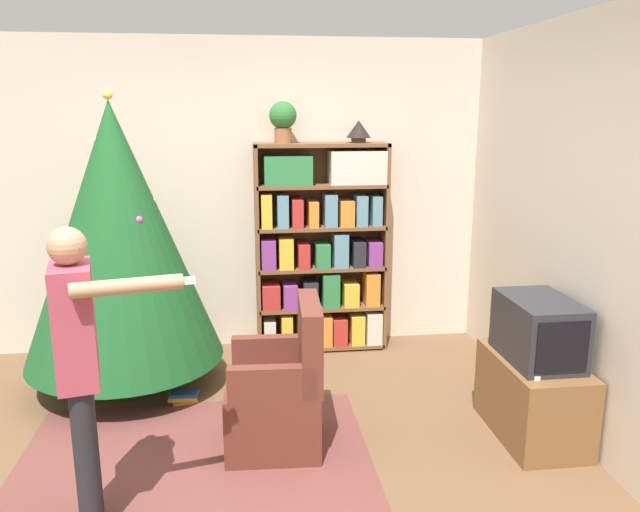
{
  "coord_description": "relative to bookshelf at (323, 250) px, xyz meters",
  "views": [
    {
      "loc": [
        0.06,
        -3.15,
        2.03
      ],
      "look_at": [
        0.58,
        0.95,
        1.05
      ],
      "focal_mm": 35.0,
      "sensor_mm": 36.0,
      "label": 1
    }
  ],
  "objects": [
    {
      "name": "ground_plane",
      "position": [
        -0.73,
        -1.92,
        -0.87
      ],
      "size": [
        14.0,
        14.0,
        0.0
      ],
      "primitive_type": "plane",
      "color": "brown"
    },
    {
      "name": "wall_back",
      "position": [
        -0.73,
        0.23,
        0.43
      ],
      "size": [
        8.0,
        0.1,
        2.6
      ],
      "color": "beige",
      "rests_on": "ground_plane"
    },
    {
      "name": "wall_right",
      "position": [
        1.42,
        -1.92,
        0.43
      ],
      "size": [
        0.1,
        8.0,
        2.6
      ],
      "color": "beige",
      "rests_on": "ground_plane"
    },
    {
      "name": "area_rug",
      "position": [
        -0.99,
        -1.89,
        -0.87
      ],
      "size": [
        2.08,
        1.9,
        0.01
      ],
      "color": "brown",
      "rests_on": "ground_plane"
    },
    {
      "name": "bookshelf",
      "position": [
        0.0,
        0.0,
        0.0
      ],
      "size": [
        1.1,
        0.31,
        1.76
      ],
      "color": "brown",
      "rests_on": "ground_plane"
    },
    {
      "name": "tv_stand",
      "position": [
        1.12,
        -1.65,
        -0.61
      ],
      "size": [
        0.45,
        0.8,
        0.51
      ],
      "color": "brown",
      "rests_on": "ground_plane"
    },
    {
      "name": "television",
      "position": [
        1.12,
        -1.65,
        -0.16
      ],
      "size": [
        0.38,
        0.59,
        0.39
      ],
      "color": "#28282D",
      "rests_on": "tv_stand"
    },
    {
      "name": "game_remote",
      "position": [
        0.98,
        -1.89,
        -0.35
      ],
      "size": [
        0.04,
        0.12,
        0.02
      ],
      "color": "white",
      "rests_on": "tv_stand"
    },
    {
      "name": "christmas_tree",
      "position": [
        -1.55,
        -0.56,
        0.28
      ],
      "size": [
        1.42,
        1.42,
        2.16
      ],
      "color": "#4C3323",
      "rests_on": "ground_plane"
    },
    {
      "name": "armchair",
      "position": [
        -0.47,
        -1.57,
        -0.55
      ],
      "size": [
        0.6,
        0.59,
        0.92
      ],
      "rotation": [
        0.0,
        0.0,
        -1.62
      ],
      "color": "brown",
      "rests_on": "ground_plane"
    },
    {
      "name": "standing_person",
      "position": [
        -1.44,
        -2.21,
        0.02
      ],
      "size": [
        0.69,
        0.46,
        1.51
      ],
      "rotation": [
        0.0,
        0.0,
        -1.36
      ],
      "color": "#232328",
      "rests_on": "ground_plane"
    },
    {
      "name": "potted_plant",
      "position": [
        -0.32,
        0.01,
        1.08
      ],
      "size": [
        0.22,
        0.22,
        0.33
      ],
      "color": "#935B38",
      "rests_on": "bookshelf"
    },
    {
      "name": "table_lamp",
      "position": [
        0.29,
        0.01,
        0.99
      ],
      "size": [
        0.2,
        0.2,
        0.18
      ],
      "color": "#473828",
      "rests_on": "bookshelf"
    },
    {
      "name": "book_pile_near_tree",
      "position": [
        -1.12,
        -0.9,
        -0.83
      ],
      "size": [
        0.21,
        0.19,
        0.08
      ],
      "color": "orange",
      "rests_on": "ground_plane"
    }
  ]
}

